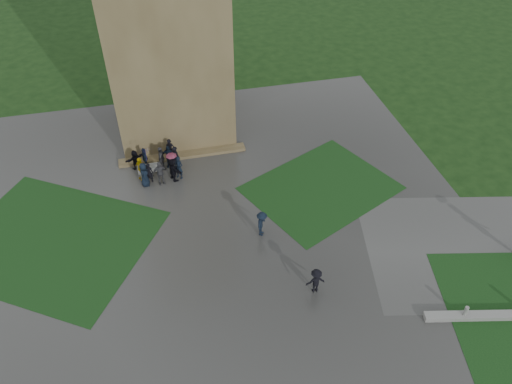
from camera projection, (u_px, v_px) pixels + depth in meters
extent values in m
plane|color=black|center=(206.00, 267.00, 27.94)|extent=(120.00, 120.00, 0.00)
cube|color=#343432|center=(200.00, 242.00, 29.40)|extent=(34.00, 34.00, 0.02)
cube|color=#123412|center=(53.00, 241.00, 29.40)|extent=(14.10, 13.46, 0.01)
cube|color=#123412|center=(321.00, 188.00, 33.05)|extent=(11.12, 10.15, 0.01)
cube|color=brown|center=(162.00, 9.00, 33.05)|extent=(8.00, 8.00, 18.00)
cube|color=brown|center=(183.00, 155.00, 35.64)|extent=(9.00, 0.80, 0.22)
cylinder|color=gray|center=(465.00, 313.00, 25.11)|extent=(0.20, 0.20, 0.90)
cube|color=#B9B9B4|center=(149.00, 171.00, 33.76)|extent=(1.50, 0.51, 0.06)
cube|color=#B9B9B4|center=(141.00, 175.00, 33.79)|extent=(0.10, 0.40, 0.42)
cube|color=#B9B9B4|center=(158.00, 172.00, 34.03)|extent=(0.10, 0.40, 0.42)
cube|color=#B9B9B4|center=(148.00, 166.00, 33.77)|extent=(1.48, 0.12, 0.40)
imported|color=black|center=(176.00, 158.00, 34.07)|extent=(0.76, 0.79, 1.83)
imported|color=black|center=(169.00, 156.00, 34.27)|extent=(1.11, 0.78, 1.73)
imported|color=black|center=(170.00, 150.00, 34.80)|extent=(0.71, 0.54, 1.73)
imported|color=#404045|center=(161.00, 158.00, 34.10)|extent=(0.82, 1.15, 1.77)
imported|color=black|center=(145.00, 158.00, 34.23)|extent=(0.55, 0.95, 1.61)
imported|color=black|center=(135.00, 160.00, 34.20)|extent=(1.43, 1.08, 1.47)
imported|color=gold|center=(141.00, 168.00, 33.24)|extent=(1.03, 1.18, 1.75)
imported|color=black|center=(149.00, 173.00, 33.10)|extent=(0.62, 0.48, 1.51)
imported|color=black|center=(144.00, 174.00, 32.74)|extent=(0.60, 0.87, 1.77)
imported|color=#404045|center=(160.00, 173.00, 32.88)|extent=(1.12, 0.77, 1.76)
imported|color=black|center=(173.00, 169.00, 33.16)|extent=(1.18, 1.79, 1.81)
imported|color=black|center=(179.00, 168.00, 33.34)|extent=(0.74, 0.71, 1.71)
imported|color=#BA4C73|center=(171.00, 157.00, 32.53)|extent=(0.69, 0.69, 0.61)
imported|color=navy|center=(146.00, 155.00, 32.16)|extent=(1.05, 1.05, 0.96)
imported|color=black|center=(262.00, 224.00, 29.31)|extent=(0.99, 1.24, 1.71)
imported|color=black|center=(316.00, 281.00, 26.19)|extent=(1.03, 0.53, 1.59)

